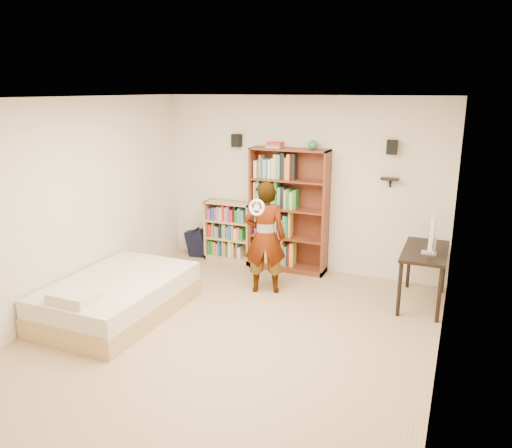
{
  "coord_description": "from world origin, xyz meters",
  "views": [
    {
      "loc": [
        2.32,
        -4.8,
        2.79
      ],
      "look_at": [
        0.04,
        0.6,
        1.2
      ],
      "focal_mm": 35.0,
      "sensor_mm": 36.0,
      "label": 1
    }
  ],
  "objects": [
    {
      "name": "crown_molding",
      "position": [
        0.0,
        0.0,
        2.67
      ],
      "size": [
        4.5,
        5.0,
        0.06
      ],
      "color": "silver",
      "rests_on": "room_shell"
    },
    {
      "name": "wall_shelf",
      "position": [
        1.35,
        2.41,
        1.55
      ],
      "size": [
        0.25,
        0.16,
        0.02
      ],
      "primitive_type": "cube",
      "color": "black",
      "rests_on": "room_shell"
    },
    {
      "name": "ground",
      "position": [
        0.0,
        0.0,
        0.0
      ],
      "size": [
        4.5,
        5.0,
        0.01
      ],
      "primitive_type": "cube",
      "color": "tan",
      "rests_on": "ground"
    },
    {
      "name": "imac",
      "position": [
        2.0,
        1.63,
        1.01
      ],
      "size": [
        0.15,
        0.51,
        0.51
      ],
      "primitive_type": null,
      "rotation": [
        0.0,
        0.0,
        -0.1
      ],
      "color": "silver",
      "rests_on": "computer_desk"
    },
    {
      "name": "tall_bookshelf",
      "position": [
        -0.13,
        2.32,
        0.96
      ],
      "size": [
        1.21,
        0.35,
        1.92
      ],
      "primitive_type": null,
      "color": "brown",
      "rests_on": "ground"
    },
    {
      "name": "daybed",
      "position": [
        -1.58,
        -0.08,
        0.3
      ],
      "size": [
        1.3,
        2.01,
        0.59
      ],
      "primitive_type": null,
      "color": "silver",
      "rests_on": "ground"
    },
    {
      "name": "navy_bag",
      "position": [
        -1.79,
        2.34,
        0.24
      ],
      "size": [
        0.37,
        0.27,
        0.48
      ],
      "primitive_type": null,
      "rotation": [
        0.0,
        0.0,
        0.11
      ],
      "color": "black",
      "rests_on": "ground"
    },
    {
      "name": "speaker_left",
      "position": [
        -1.05,
        2.4,
        2.0
      ],
      "size": [
        0.14,
        0.12,
        0.2
      ],
      "primitive_type": "cube",
      "color": "black",
      "rests_on": "room_shell"
    },
    {
      "name": "computer_desk",
      "position": [
        1.95,
        1.78,
        0.38
      ],
      "size": [
        0.55,
        1.11,
        0.75
      ],
      "primitive_type": null,
      "color": "black",
      "rests_on": "ground"
    },
    {
      "name": "room_shell",
      "position": [
        0.0,
        0.0,
        1.76
      ],
      "size": [
        4.52,
        5.02,
        2.71
      ],
      "color": "silver",
      "rests_on": "ground"
    },
    {
      "name": "speaker_right",
      "position": [
        1.35,
        2.4,
        2.0
      ],
      "size": [
        0.14,
        0.12,
        0.2
      ],
      "primitive_type": "cube",
      "color": "black",
      "rests_on": "room_shell"
    },
    {
      "name": "person",
      "position": [
        -0.14,
        1.35,
        0.8
      ],
      "size": [
        0.67,
        0.55,
        1.59
      ],
      "primitive_type": "imported",
      "rotation": [
        0.0,
        0.0,
        3.48
      ],
      "color": "black",
      "rests_on": "ground"
    },
    {
      "name": "low_bookshelf",
      "position": [
        -1.18,
        2.35,
        0.5
      ],
      "size": [
        0.8,
        0.3,
        1.0
      ],
      "primitive_type": null,
      "color": "tan",
      "rests_on": "ground"
    },
    {
      "name": "wii_wheel",
      "position": [
        -0.14,
        1.06,
        1.29
      ],
      "size": [
        0.22,
        0.09,
        0.23
      ],
      "primitive_type": "torus",
      "rotation": [
        1.36,
        0.0,
        0.0
      ],
      "color": "silver",
      "rests_on": "person"
    }
  ]
}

